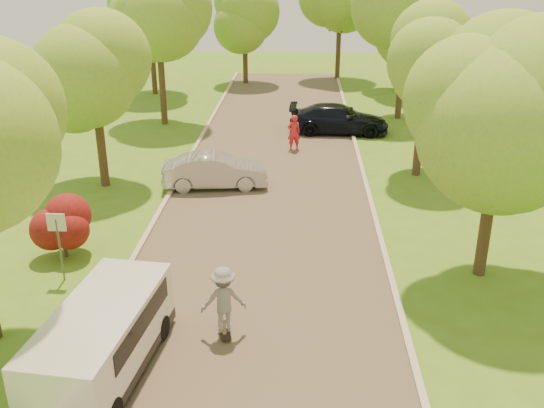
% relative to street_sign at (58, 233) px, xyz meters
% --- Properties ---
extents(ground, '(100.00, 100.00, 0.00)m').
position_rel_street_sign_xyz_m(ground, '(5.80, -4.00, -1.56)').
color(ground, '#4C771C').
rests_on(ground, ground).
extents(road, '(8.00, 60.00, 0.01)m').
position_rel_street_sign_xyz_m(road, '(5.80, 4.00, -1.56)').
color(road, '#4C4438').
rests_on(road, ground).
extents(curb_left, '(0.18, 60.00, 0.12)m').
position_rel_street_sign_xyz_m(curb_left, '(1.75, 4.00, -1.50)').
color(curb_left, '#B2AD9E').
rests_on(curb_left, ground).
extents(curb_right, '(0.18, 60.00, 0.12)m').
position_rel_street_sign_xyz_m(curb_right, '(9.85, 4.00, -1.50)').
color(curb_right, '#B2AD9E').
rests_on(curb_right, ground).
extents(street_sign, '(0.55, 0.06, 2.17)m').
position_rel_street_sign_xyz_m(street_sign, '(0.00, 0.00, 0.00)').
color(street_sign, '#59595E').
rests_on(street_sign, ground).
extents(red_shrub, '(1.70, 1.70, 1.95)m').
position_rel_street_sign_xyz_m(red_shrub, '(-0.50, 1.50, -0.47)').
color(red_shrub, '#382619').
rests_on(red_shrub, ground).
extents(tree_l_midb, '(4.30, 4.20, 6.62)m').
position_rel_street_sign_xyz_m(tree_l_midb, '(-1.01, 8.00, 3.02)').
color(tree_l_midb, '#382619').
rests_on(tree_l_midb, ground).
extents(tree_l_far, '(4.92, 4.80, 7.79)m').
position_rel_street_sign_xyz_m(tree_l_far, '(-0.59, 18.00, 3.90)').
color(tree_l_far, '#382619').
rests_on(tree_l_far, ground).
extents(tree_r_mida, '(5.13, 5.00, 7.95)m').
position_rel_street_sign_xyz_m(tree_r_mida, '(12.82, 1.00, 3.97)').
color(tree_r_mida, '#382619').
rests_on(tree_r_mida, ground).
extents(tree_r_midb, '(4.51, 4.40, 7.01)m').
position_rel_street_sign_xyz_m(tree_r_midb, '(12.40, 10.00, 3.32)').
color(tree_r_midb, '#382619').
rests_on(tree_r_midb, ground).
extents(tree_r_far, '(5.33, 5.20, 8.34)m').
position_rel_street_sign_xyz_m(tree_r_far, '(13.03, 20.00, 4.27)').
color(tree_r_far, '#382619').
rests_on(tree_r_far, ground).
extents(tree_bg_a, '(5.12, 5.00, 7.72)m').
position_rel_street_sign_xyz_m(tree_bg_a, '(-2.98, 26.00, 3.75)').
color(tree_bg_a, '#382619').
rests_on(tree_bg_a, ground).
extents(tree_bg_b, '(5.12, 5.00, 7.95)m').
position_rel_street_sign_xyz_m(tree_bg_b, '(14.02, 28.00, 3.97)').
color(tree_bg_b, '#382619').
rests_on(tree_bg_b, ground).
extents(tree_bg_c, '(4.92, 4.80, 7.33)m').
position_rel_street_sign_xyz_m(tree_bg_c, '(3.01, 30.00, 3.46)').
color(tree_bg_c, '#382619').
rests_on(tree_bg_c, ground).
extents(tree_bg_d, '(5.12, 5.00, 7.72)m').
position_rel_street_sign_xyz_m(tree_bg_d, '(10.02, 32.00, 3.75)').
color(tree_bg_d, '#382619').
rests_on(tree_bg_d, ground).
extents(minivan, '(2.40, 4.94, 1.77)m').
position_rel_street_sign_xyz_m(minivan, '(2.60, -4.25, -0.63)').
color(minivan, white).
rests_on(minivan, ground).
extents(silver_sedan, '(4.50, 2.03, 1.43)m').
position_rel_street_sign_xyz_m(silver_sedan, '(3.50, 8.03, -0.85)').
color(silver_sedan, '#A7A8AC').
rests_on(silver_sedan, ground).
extents(dark_sedan, '(5.45, 2.43, 1.55)m').
position_rel_street_sign_xyz_m(dark_sedan, '(9.10, 16.62, -0.79)').
color(dark_sedan, black).
rests_on(dark_sedan, ground).
extents(longboard, '(0.47, 0.96, 0.11)m').
position_rel_street_sign_xyz_m(longboard, '(5.17, -2.55, -1.46)').
color(longboard, black).
rests_on(longboard, ground).
extents(skateboarder, '(1.29, 0.92, 1.80)m').
position_rel_street_sign_xyz_m(skateboarder, '(5.17, -2.55, -0.54)').
color(skateboarder, gray).
rests_on(skateboarder, longboard).
extents(person_striped, '(0.74, 0.58, 1.78)m').
position_rel_street_sign_xyz_m(person_striped, '(6.70, 13.40, -0.67)').
color(person_striped, red).
rests_on(person_striped, ground).
extents(person_olive, '(0.81, 0.64, 1.62)m').
position_rel_street_sign_xyz_m(person_olive, '(9.60, 15.98, -0.75)').
color(person_olive, '#282E1B').
rests_on(person_olive, ground).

